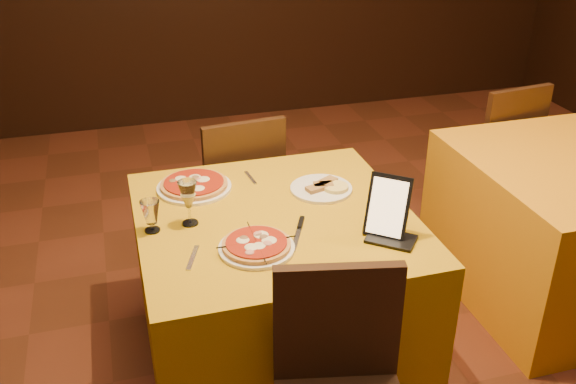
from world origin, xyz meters
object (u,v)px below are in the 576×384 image
object	(u,v)px
main_table	(276,291)
tablet	(388,206)
water_glass	(151,216)
chair_side_far	(488,151)
pizza_near	(256,246)
pizza_far	(194,186)
side_table	(571,227)
chair_main_far	(235,190)
wine_glass	(189,203)

from	to	relation	value
main_table	tablet	size ratio (longest dim) A/B	4.51
water_glass	tablet	xyz separation A→B (m)	(0.86, -0.27, 0.06)
chair_side_far	pizza_near	distance (m)	2.07
pizza_far	water_glass	size ratio (longest dim) A/B	2.50
chair_side_far	pizza_far	size ratio (longest dim) A/B	2.80
water_glass	tablet	distance (m)	0.90
side_table	water_glass	world-z (taller)	water_glass
chair_side_far	pizza_near	size ratio (longest dim) A/B	3.21
chair_main_far	main_table	bearing A→B (deg)	84.20
main_table	wine_glass	distance (m)	0.58
pizza_near	water_glass	bearing A→B (deg)	145.72
pizza_near	pizza_far	world-z (taller)	same
main_table	pizza_near	distance (m)	0.47
pizza_near	wine_glass	bearing A→B (deg)	128.98
pizza_far	wine_glass	xyz separation A→B (m)	(-0.06, -0.30, 0.08)
main_table	chair_side_far	bearing A→B (deg)	29.80
side_table	chair_side_far	distance (m)	0.80
pizza_far	tablet	size ratio (longest dim) A/B	1.33
main_table	pizza_far	size ratio (longest dim) A/B	3.38
main_table	side_table	bearing A→B (deg)	3.92
wine_glass	water_glass	size ratio (longest dim) A/B	1.46
pizza_near	wine_glass	distance (m)	0.34
chair_main_far	tablet	world-z (taller)	tablet
chair_side_far	wine_glass	xyz separation A→B (m)	(-1.92, -0.88, 0.39)
main_table	pizza_near	xyz separation A→B (m)	(-0.13, -0.23, 0.39)
chair_main_far	water_glass	size ratio (longest dim) A/B	7.00
water_glass	wine_glass	bearing A→B (deg)	5.23
chair_main_far	chair_side_far	world-z (taller)	same
wine_glass	tablet	size ratio (longest dim) A/B	0.78
tablet	side_table	bearing A→B (deg)	56.36
chair_main_far	water_glass	xyz separation A→B (m)	(-0.49, -0.81, 0.36)
water_glass	chair_main_far	bearing A→B (deg)	59.06
chair_side_far	pizza_far	world-z (taller)	chair_side_far
chair_side_far	pizza_far	xyz separation A→B (m)	(-1.86, -0.58, 0.31)
main_table	pizza_near	size ratio (longest dim) A/B	3.88
chair_main_far	pizza_near	size ratio (longest dim) A/B	3.21
side_table	tablet	bearing A→B (deg)	-163.21
side_table	wine_glass	world-z (taller)	wine_glass
wine_glass	tablet	xyz separation A→B (m)	(0.71, -0.28, 0.03)
chair_side_far	wine_glass	size ratio (longest dim) A/B	4.79
chair_side_far	water_glass	bearing A→B (deg)	16.02
main_table	water_glass	bearing A→B (deg)	178.24
side_table	tablet	distance (m)	1.35
wine_glass	main_table	bearing A→B (deg)	-4.83
chair_main_far	pizza_far	size ratio (longest dim) A/B	2.80
side_table	chair_main_far	distance (m)	1.74
chair_side_far	wine_glass	bearing A→B (deg)	17.28
tablet	chair_main_far	bearing A→B (deg)	148.59
pizza_far	chair_side_far	bearing A→B (deg)	17.35
chair_main_far	chair_side_far	distance (m)	1.58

